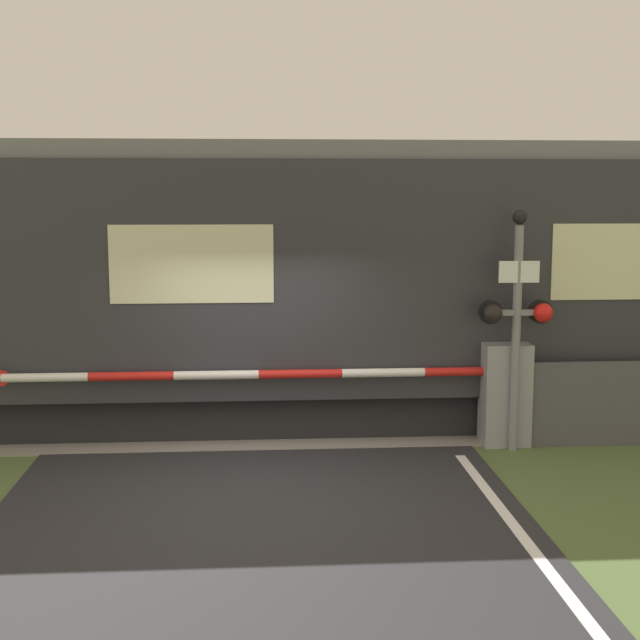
{
  "coord_description": "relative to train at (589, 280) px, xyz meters",
  "views": [
    {
      "loc": [
        -0.0,
        -9.5,
        3.24
      ],
      "look_at": [
        0.82,
        2.14,
        1.57
      ],
      "focal_mm": 50.0,
      "sensor_mm": 36.0,
      "label": 1
    }
  ],
  "objects": [
    {
      "name": "crossing_barrier",
      "position": [
        -2.18,
        -1.47,
        -1.27
      ],
      "size": [
        6.75,
        0.44,
        1.33
      ],
      "color": "gray",
      "rests_on": "ground_plane"
    },
    {
      "name": "track_bed",
      "position": [
        -4.78,
        0.0,
        -1.97
      ],
      "size": [
        36.0,
        3.2,
        0.13
      ],
      "color": "gray",
      "rests_on": "ground_plane"
    },
    {
      "name": "signal_post",
      "position": [
        -1.56,
        -1.75,
        -0.27
      ],
      "size": [
        0.94,
        0.26,
        3.03
      ],
      "color": "gray",
      "rests_on": "ground_plane"
    },
    {
      "name": "train",
      "position": [
        0.0,
        0.0,
        0.0
      ],
      "size": [
        20.35,
        2.73,
        3.9
      ],
      "color": "black",
      "rests_on": "ground_plane"
    },
    {
      "name": "ground_plane",
      "position": [
        -4.78,
        -3.01,
        -2.0
      ],
      "size": [
        80.0,
        80.0,
        0.0
      ],
      "primitive_type": "plane",
      "color": "#4C6033"
    }
  ]
}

